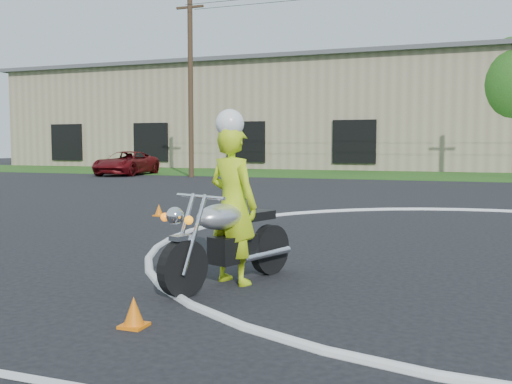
% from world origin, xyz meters
% --- Properties ---
extents(grass_strip, '(120.00, 10.00, 0.02)m').
position_xyz_m(grass_strip, '(0.00, 27.00, 0.01)').
color(grass_strip, '#1E4714').
rests_on(grass_strip, ground).
extents(primary_motorcycle, '(1.11, 2.17, 1.19)m').
position_xyz_m(primary_motorcycle, '(-3.55, -0.81, 0.58)').
color(primary_motorcycle, black).
rests_on(primary_motorcycle, ground).
extents(rider_primary_grp, '(0.85, 0.71, 2.21)m').
position_xyz_m(rider_primary_grp, '(-3.54, -0.67, 1.07)').
color(rider_primary_grp, '#B7D916').
rests_on(rider_primary_grp, ground).
extents(pickup_grp, '(2.87, 5.27, 1.40)m').
position_xyz_m(pickup_grp, '(-19.58, 21.61, 0.70)').
color(pickup_grp, '#570A0D').
rests_on(pickup_grp, ground).
extents(warehouse, '(41.00, 17.00, 8.30)m').
position_xyz_m(warehouse, '(-18.00, 39.99, 4.16)').
color(warehouse, tan).
rests_on(warehouse, ground).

